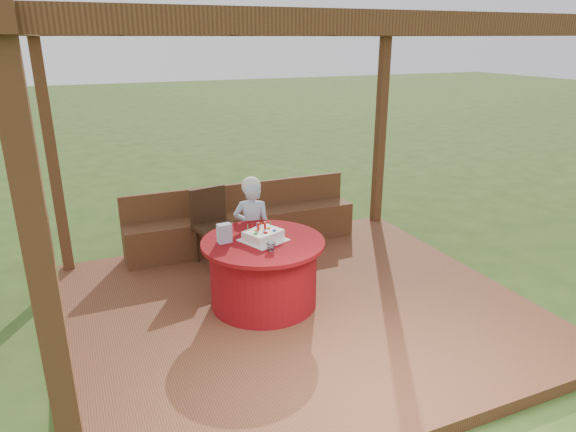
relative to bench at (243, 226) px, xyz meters
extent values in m
plane|color=#2E4918|center=(0.00, -1.72, -0.38)|extent=(60.00, 60.00, 0.00)
cube|color=brown|center=(0.00, -1.72, -0.32)|extent=(4.50, 4.00, 0.12)
cube|color=brown|center=(-2.13, -3.60, 1.03)|extent=(0.12, 0.12, 2.60)
cube|color=brown|center=(-2.13, 0.16, 1.03)|extent=(0.12, 0.12, 2.60)
cube|color=brown|center=(2.13, 0.16, 1.03)|extent=(0.12, 0.12, 2.60)
cube|color=brown|center=(0.00, -3.60, 2.40)|extent=(4.50, 0.14, 0.12)
cube|color=brown|center=(0.00, 0.16, 2.40)|extent=(4.50, 0.14, 0.12)
cube|color=brown|center=(-2.13, -1.72, 2.40)|extent=(0.14, 4.00, 0.12)
cube|color=brown|center=(2.13, -1.72, 2.40)|extent=(0.14, 4.00, 0.12)
cube|color=brown|center=(-1.30, -1.72, 2.40)|extent=(0.10, 3.70, 0.10)
cube|color=brown|center=(0.00, -1.72, 2.40)|extent=(0.10, 3.70, 0.10)
cube|color=brown|center=(1.30, -1.72, 2.40)|extent=(0.10, 3.70, 0.10)
cube|color=brown|center=(0.00, -0.02, -0.04)|extent=(3.00, 0.42, 0.45)
cube|color=brown|center=(0.00, 0.16, 0.36)|extent=(3.00, 0.06, 0.35)
cylinder|color=maroon|center=(-0.31, -1.55, 0.06)|extent=(1.07, 1.07, 0.65)
cylinder|color=maroon|center=(-0.31, -1.55, 0.41)|extent=(1.23, 1.23, 0.04)
cube|color=#372111|center=(-0.47, -0.42, 0.19)|extent=(0.53, 0.53, 0.05)
cylinder|color=#372111|center=(-0.61, -0.63, -0.04)|extent=(0.04, 0.04, 0.46)
cylinder|color=#372111|center=(-0.25, -0.56, -0.04)|extent=(0.04, 0.04, 0.46)
cylinder|color=#372111|center=(-0.68, -0.27, -0.04)|extent=(0.04, 0.04, 0.46)
cylinder|color=#372111|center=(-0.32, -0.20, -0.04)|extent=(0.04, 0.04, 0.46)
cube|color=#372111|center=(-0.51, -0.21, 0.42)|extent=(0.45, 0.13, 0.45)
imported|color=#99C0E4|center=(-0.19, -0.90, 0.30)|extent=(0.48, 0.40, 1.13)
sphere|color=white|center=(-0.19, -0.90, 0.80)|extent=(0.21, 0.21, 0.21)
cube|color=white|center=(-0.30, -1.55, 0.43)|extent=(0.50, 0.50, 0.01)
cube|color=white|center=(-0.30, -1.55, 0.48)|extent=(0.41, 0.38, 0.10)
cylinder|color=red|center=(-0.34, -1.51, 0.57)|extent=(0.03, 0.03, 0.07)
cylinder|color=red|center=(-0.27, -1.51, 0.57)|extent=(0.03, 0.03, 0.07)
sphere|color=green|center=(-0.40, -1.61, 0.54)|extent=(0.04, 0.04, 0.04)
sphere|color=red|center=(-0.30, -1.62, 0.54)|extent=(0.04, 0.04, 0.04)
sphere|color=blue|center=(-0.20, -1.60, 0.54)|extent=(0.04, 0.04, 0.04)
sphere|color=orange|center=(-0.36, -1.53, 0.54)|extent=(0.04, 0.04, 0.04)
sphere|color=yellow|center=(-0.23, -1.52, 0.54)|extent=(0.04, 0.04, 0.04)
cube|color=#D98CC4|center=(-0.67, -1.45, 0.52)|extent=(0.14, 0.10, 0.19)
imported|color=white|center=(-0.33, -1.82, 0.47)|extent=(0.11, 0.11, 0.08)
camera|label=1|loc=(-1.94, -5.96, 2.33)|focal=32.00mm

